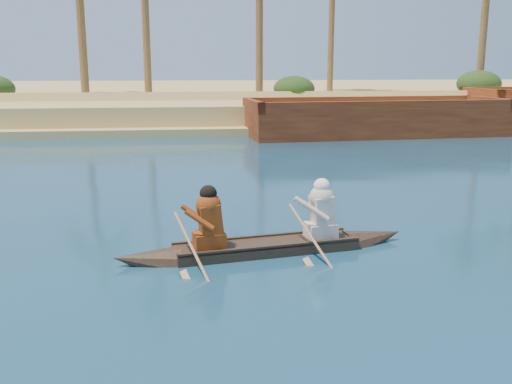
{
  "coord_description": "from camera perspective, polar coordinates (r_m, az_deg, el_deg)",
  "views": [
    {
      "loc": [
        -9.35,
        -3.89,
        3.17
      ],
      "look_at": [
        -7.96,
        7.25,
        0.68
      ],
      "focal_mm": 40.0,
      "sensor_mm": 36.0,
      "label": 1
    }
  ],
  "objects": [
    {
      "name": "sandy_embankment",
      "position": [
        51.7,
        3.36,
        9.55
      ],
      "size": [
        150.0,
        51.0,
        1.5
      ],
      "color": "tan",
      "rests_on": "ground"
    },
    {
      "name": "shrub_cluster",
      "position": [
        36.66,
        7.77,
        9.3
      ],
      "size": [
        100.0,
        6.0,
        2.4
      ],
      "primitive_type": null,
      "color": "#213914",
      "rests_on": "ground"
    },
    {
      "name": "barge_mid",
      "position": [
        27.48,
        11.81,
        7.06
      ],
      "size": [
        12.15,
        4.76,
        1.99
      ],
      "rotation": [
        0.0,
        0.0,
        0.07
      ],
      "color": "brown",
      "rests_on": "ground"
    },
    {
      "name": "canoe",
      "position": [
        9.89,
        1.06,
        -4.53
      ],
      "size": [
        5.27,
        1.57,
        1.44
      ],
      "rotation": [
        0.0,
        0.0,
        0.17
      ],
      "color": "#382B1E",
      "rests_on": "ground"
    }
  ]
}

